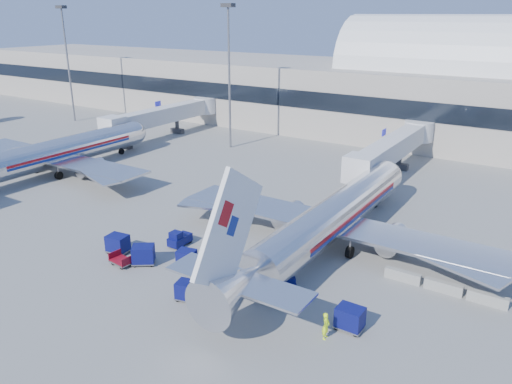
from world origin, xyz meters
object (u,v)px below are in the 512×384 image
Objects in this scene: airliner_mid at (51,154)px; tug_right at (290,287)px; barrier_far at (488,299)px; cart_solo_near at (187,290)px; tug_left at (179,239)px; cart_open_red at (122,261)px; cart_solo_far at (350,318)px; barrier_mid at (443,287)px; tug_lead at (213,259)px; jetbridge_near at (396,146)px; mast_far_west at (66,47)px; cart_train_c at (118,244)px; mast_west at (229,56)px; jetbridge_mid at (168,114)px; cart_train_b at (143,254)px; barrier_near at (403,276)px; airliner_main at (330,219)px; ramp_worker at (326,326)px; cart_train_a at (187,257)px.

tug_right is (43.13, -9.51, -2.30)m from airliner_mid.
cart_solo_near is at bearing -148.55° from barrier_far.
cart_open_red is at bearing 163.81° from tug_left.
cart_solo_far is (5.84, -1.80, 0.30)m from tug_right.
barrier_mid is 1.00× the size of barrier_far.
tug_lead is (-18.15, -6.68, 0.30)m from barrier_mid.
airliner_mid is 1.35× the size of jetbridge_near.
barrier_mid is at bearing -19.00° from mast_far_west.
mast_west is at bearing 102.89° from cart_train_c.
airliner_mid is 1.65× the size of mast_west.
tug_left is (-23.48, -5.11, 0.27)m from barrier_mid.
cart_train_b is (32.09, -38.49, -2.99)m from jetbridge_mid.
tug_lead is at bearing -155.78° from barrier_near.
mast_far_west is at bearing 137.68° from airliner_mid.
airliner_mid reaches higher than cart_open_red.
jetbridge_near is at bearing 0.00° from jetbridge_mid.
cart_solo_far reaches higher than barrier_far.
tug_right is (-10.17, -7.01, 0.18)m from barrier_mid.
tug_left is at bearing -137.02° from tug_right.
airliner_mid is at bearing -141.37° from tug_right.
tug_left is (17.82, -33.11, -14.07)m from mast_west.
airliner_mid is 14.85× the size of cart_train_b.
cart_train_c is (-15.94, -11.88, -2.00)m from airliner_main.
ramp_worker is at bearing -53.14° from tug_lead.
tug_right is at bearing 0.18° from cart_train_c.
cart_solo_near is 8.72m from cart_open_red.
mast_far_west reaches higher than cart_open_red.
airliner_mid is at bearing 177.13° from barrier_near.
tug_left is at bearing -46.47° from jetbridge_mid.
cart_train_b reaches higher than cart_train_c.
cart_solo_far reaches higher than cart_train_a.
tug_lead is 6.24m from cart_train_b.
jetbridge_near is 10.96× the size of cart_train_b.
cart_open_red is at bearing -153.38° from barrier_near.
jetbridge_mid is 50.20m from cart_train_b.
jetbridge_near is 13.70× the size of cart_solo_near.
mast_west is 54.61m from ramp_worker.
tug_lead is 13.99m from cart_solo_far.
mast_west reaches higher than cart_train_a.
jetbridge_near reaches higher than barrier_mid.
airliner_main is at bearing 37.49° from cart_train_a.
airliner_main is at bearing 50.33° from cart_open_red.
airliner_main reaches higher than cart_solo_near.
cart_solo_far is at bearing -96.61° from barrier_near.
barrier_near is at bearing -28.80° from jetbridge_mid.
airliner_main is at bearing 167.50° from barrier_mid.
ramp_worker is (-8.60, -10.68, 0.54)m from barrier_far.
cart_train_a is 5.71m from cart_solo_near.
jetbridge_near is 39.86m from cart_train_b.
cart_train_b is at bearing 177.64° from tug_left.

